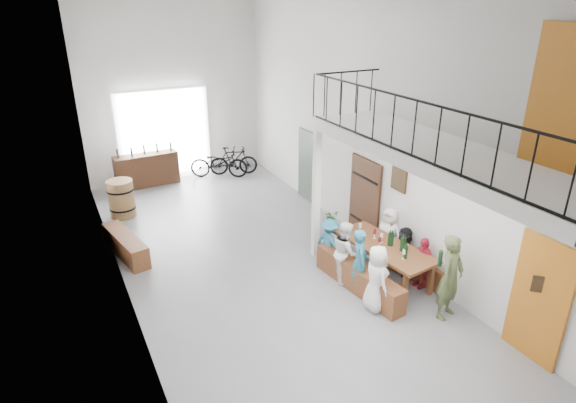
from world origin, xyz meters
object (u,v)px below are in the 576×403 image
bench_inner (358,278)px  host_standing (450,277)px  oak_barrel (122,199)px  bicycle_near (219,163)px  tasting_table (384,249)px  serving_counter (147,170)px  side_bench (126,245)px

bench_inner → host_standing: bearing=-62.5°
oak_barrel → bicycle_near: size_ratio=0.55×
bench_inner → host_standing: (0.93, -1.43, 0.54)m
bicycle_near → oak_barrel: bearing=144.7°
tasting_table → serving_counter: 8.25m
oak_barrel → serving_counter: 2.28m
serving_counter → bicycle_near: serving_counter is taller
side_bench → serving_counter: serving_counter is taller
oak_barrel → serving_counter: oak_barrel is taller
side_bench → host_standing: size_ratio=1.11×
side_bench → bench_inner: bearing=-42.3°
host_standing → side_bench: bearing=114.8°
tasting_table → oak_barrel: (-4.19, 5.62, -0.21)m
tasting_table → serving_counter: (-3.11, 7.63, -0.21)m
tasting_table → bicycle_near: size_ratio=1.24×
bicycle_near → serving_counter: bearing=108.9°
oak_barrel → serving_counter: size_ratio=0.53×
side_bench → serving_counter: bearing=71.7°
side_bench → bicycle_near: bearing=47.3°
tasting_table → bench_inner: (-0.66, -0.09, -0.44)m
serving_counter → bicycle_near: size_ratio=1.03×
host_standing → bicycle_near: (-1.20, 8.81, -0.33)m
oak_barrel → serving_counter: bearing=61.7°
side_bench → oak_barrel: 2.25m
oak_barrel → bicycle_near: oak_barrel is taller
tasting_table → serving_counter: serving_counter is taller
tasting_table → bench_inner: size_ratio=0.99×
serving_counter → bench_inner: bearing=-75.5°
side_bench → host_standing: 6.89m
tasting_table → bicycle_near: bicycle_near is taller
side_bench → host_standing: host_standing is taller
bench_inner → oak_barrel: (-3.54, 5.71, 0.24)m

